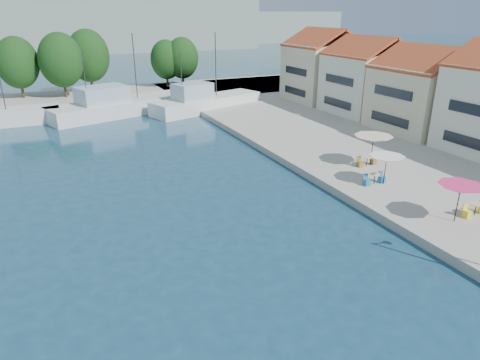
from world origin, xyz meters
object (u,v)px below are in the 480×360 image
trawler_03 (121,106)px  umbrella_cream (373,139)px  trawler_04 (205,103)px  umbrella_white (387,159)px  umbrella_pink (461,189)px

trawler_03 → umbrella_cream: trawler_03 is taller
trawler_04 → trawler_03: bearing=149.2°
umbrella_cream → umbrella_white: bearing=-117.7°
trawler_04 → umbrella_cream: (4.05, -27.45, 1.76)m
trawler_04 → umbrella_cream: trawler_04 is taller
trawler_03 → umbrella_white: (12.53, -33.62, 1.43)m
trawler_03 → umbrella_cream: 33.36m
trawler_04 → umbrella_white: 31.14m
trawler_04 → umbrella_white: (2.17, -31.03, 1.43)m
trawler_03 → trawler_04: (10.36, -2.58, 0.00)m
umbrella_white → trawler_03: bearing=110.4°
trawler_03 → umbrella_cream: size_ratio=6.33×
trawler_03 → trawler_04: 10.68m
trawler_03 → umbrella_cream: bearing=-81.7°
umbrella_pink → umbrella_white: bearing=87.1°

